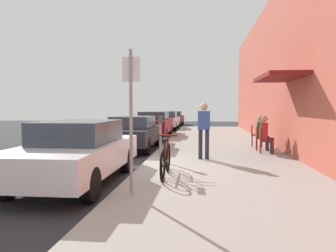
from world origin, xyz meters
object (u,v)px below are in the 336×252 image
object	(u,v)px
parked_car_2	(154,124)
seated_patron_1	(262,131)
bicycle_0	(165,161)
parked_car_3	(166,120)
cafe_chair_2	(255,134)
cafe_chair_0	(264,139)
bicycle_1	(166,159)
cafe_chair_1	(260,137)
parked_car_4	(173,118)
pedestrian_standing	(204,126)
seated_patron_0	(266,133)
parked_car_0	(77,151)
parked_car_1	(133,132)
parking_meter	(160,135)
street_sign	(131,110)

from	to	relation	value
parked_car_2	seated_patron_1	bearing A→B (deg)	-51.24
parked_car_2	bicycle_0	bearing A→B (deg)	-79.96
parked_car_3	cafe_chair_2	size ratio (longest dim) A/B	5.06
cafe_chair_0	parked_car_3	bearing A→B (deg)	110.14
bicycle_0	bicycle_1	xyz separation A→B (m)	(-0.02, 0.28, 0.00)
cafe_chair_1	cafe_chair_2	size ratio (longest dim) A/B	1.00
bicycle_0	seated_patron_1	bearing A→B (deg)	58.48
parked_car_4	pedestrian_standing	size ratio (longest dim) A/B	2.59
seated_patron_0	seated_patron_1	distance (m)	0.81
bicycle_1	parked_car_4	bearing A→B (deg)	94.82
cafe_chair_1	pedestrian_standing	size ratio (longest dim) A/B	0.51
parked_car_2	pedestrian_standing	world-z (taller)	pedestrian_standing
cafe_chair_0	cafe_chair_1	size ratio (longest dim) A/B	1.00
seated_patron_0	cafe_chair_1	xyz separation A→B (m)	(-0.06, 0.82, -0.19)
bicycle_0	cafe_chair_1	xyz separation A→B (m)	(2.91, 4.84, 0.14)
parked_car_2	cafe_chair_0	distance (m)	8.45
parked_car_2	cafe_chair_0	bearing A→B (deg)	-54.99
seated_patron_0	cafe_chair_1	size ratio (longest dim) A/B	1.48
parked_car_0	bicycle_1	world-z (taller)	parked_car_0
seated_patron_0	seated_patron_1	xyz separation A→B (m)	(-0.00, 0.81, 0.00)
bicycle_0	bicycle_1	world-z (taller)	same
parked_car_0	pedestrian_standing	xyz separation A→B (m)	(2.81, 2.93, 0.40)
cafe_chair_2	parked_car_0	bearing A→B (deg)	-127.67
parked_car_1	parked_car_3	world-z (taller)	parked_car_3
parking_meter	pedestrian_standing	size ratio (longest dim) A/B	0.78
parked_car_2	cafe_chair_1	size ratio (longest dim) A/B	5.06
parked_car_0	street_sign	bearing A→B (deg)	-38.74
parked_car_1	cafe_chair_0	world-z (taller)	parked_car_1
cafe_chair_2	parked_car_3	bearing A→B (deg)	113.24
parked_car_3	seated_patron_0	xyz separation A→B (m)	(4.91, -13.22, 0.10)
parking_meter	pedestrian_standing	xyz separation A→B (m)	(1.26, 0.49, 0.23)
bicycle_0	cafe_chair_2	bearing A→B (deg)	63.97
cafe_chair_1	parked_car_3	bearing A→B (deg)	111.35
parking_meter	pedestrian_standing	world-z (taller)	pedestrian_standing
parked_car_0	cafe_chair_1	size ratio (longest dim) A/B	5.06
parked_car_4	street_sign	distance (m)	24.66
parked_car_2	bicycle_0	size ratio (longest dim) A/B	2.57
parked_car_0	seated_patron_0	distance (m)	6.55
cafe_chair_1	parking_meter	bearing A→B (deg)	-140.41
cafe_chair_2	bicycle_1	bearing A→B (deg)	-117.24
parked_car_0	seated_patron_1	bearing A→B (deg)	46.45
cafe_chair_2	parking_meter	bearing A→B (deg)	-130.66
seated_patron_1	cafe_chair_2	distance (m)	1.14
bicycle_1	parked_car_0	bearing A→B (deg)	-162.67
street_sign	seated_patron_0	size ratio (longest dim) A/B	2.02
seated_patron_1	street_sign	bearing A→B (deg)	-118.15
parking_meter	cafe_chair_1	distance (m)	4.29
seated_patron_0	cafe_chair_2	xyz separation A→B (m)	(-0.06, 1.93, -0.19)
seated_patron_0	cafe_chair_1	distance (m)	0.84
parked_car_4	parked_car_2	bearing A→B (deg)	-90.00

